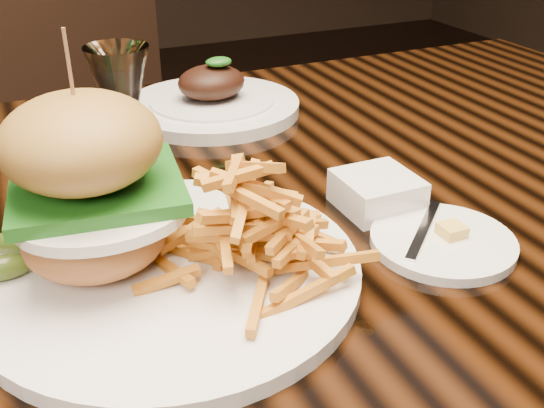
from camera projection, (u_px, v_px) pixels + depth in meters
name	position (u px, v px, depth m)	size (l,w,h in m)	color
dining_table	(220.00, 261.00, 0.74)	(1.60, 0.90, 0.75)	black
burger_plate	(163.00, 218.00, 0.55)	(0.34, 0.34, 0.22)	silver
side_saucer	(443.00, 241.00, 0.62)	(0.14, 0.14, 0.02)	silver
ramekin	(377.00, 192.00, 0.68)	(0.08, 0.08, 0.04)	silver
wine_glass	(121.00, 92.00, 0.64)	(0.06, 0.06, 0.17)	white
far_dish	(212.00, 102.00, 0.94)	(0.26, 0.26, 0.09)	silver
chair_far	(112.00, 118.00, 1.53)	(0.61, 0.61, 0.95)	black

